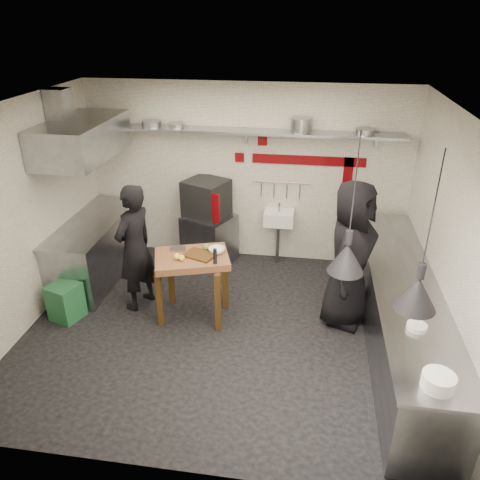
# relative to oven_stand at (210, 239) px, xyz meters

# --- Properties ---
(floor) EXTENTS (5.00, 5.00, 0.00)m
(floor) POSITION_rel_oven_stand_xyz_m (0.54, -1.78, -0.40)
(floor) COLOR black
(floor) RESTS_ON ground
(ceiling) EXTENTS (5.00, 5.00, 0.00)m
(ceiling) POSITION_rel_oven_stand_xyz_m (0.54, -1.78, 2.40)
(ceiling) COLOR silver
(ceiling) RESTS_ON floor
(wall_back) EXTENTS (5.00, 0.04, 2.80)m
(wall_back) POSITION_rel_oven_stand_xyz_m (0.54, 0.32, 1.00)
(wall_back) COLOR silver
(wall_back) RESTS_ON floor
(wall_front) EXTENTS (5.00, 0.04, 2.80)m
(wall_front) POSITION_rel_oven_stand_xyz_m (0.54, -3.88, 1.00)
(wall_front) COLOR silver
(wall_front) RESTS_ON floor
(wall_left) EXTENTS (0.04, 4.20, 2.80)m
(wall_left) POSITION_rel_oven_stand_xyz_m (-1.96, -1.78, 1.00)
(wall_left) COLOR silver
(wall_left) RESTS_ON floor
(wall_right) EXTENTS (0.04, 4.20, 2.80)m
(wall_right) POSITION_rel_oven_stand_xyz_m (3.04, -1.78, 1.00)
(wall_right) COLOR silver
(wall_right) RESTS_ON floor
(red_band_horiz) EXTENTS (1.70, 0.02, 0.14)m
(red_band_horiz) POSITION_rel_oven_stand_xyz_m (1.49, 0.30, 1.28)
(red_band_horiz) COLOR #5E0408
(red_band_horiz) RESTS_ON wall_back
(red_band_vert) EXTENTS (0.14, 0.02, 1.10)m
(red_band_vert) POSITION_rel_oven_stand_xyz_m (2.09, 0.30, 0.80)
(red_band_vert) COLOR #5E0408
(red_band_vert) RESTS_ON wall_back
(red_tile_a) EXTENTS (0.14, 0.02, 0.14)m
(red_tile_a) POSITION_rel_oven_stand_xyz_m (0.79, 0.30, 1.55)
(red_tile_a) COLOR #5E0408
(red_tile_a) RESTS_ON wall_back
(red_tile_b) EXTENTS (0.14, 0.02, 0.14)m
(red_tile_b) POSITION_rel_oven_stand_xyz_m (0.44, 0.30, 1.28)
(red_tile_b) COLOR #5E0408
(red_tile_b) RESTS_ON wall_back
(back_shelf) EXTENTS (4.60, 0.34, 0.04)m
(back_shelf) POSITION_rel_oven_stand_xyz_m (0.54, 0.14, 1.72)
(back_shelf) COLOR gray
(back_shelf) RESTS_ON wall_back
(shelf_bracket_left) EXTENTS (0.04, 0.06, 0.24)m
(shelf_bracket_left) POSITION_rel_oven_stand_xyz_m (-1.36, 0.29, 1.62)
(shelf_bracket_left) COLOR gray
(shelf_bracket_left) RESTS_ON wall_back
(shelf_bracket_mid) EXTENTS (0.04, 0.06, 0.24)m
(shelf_bracket_mid) POSITION_rel_oven_stand_xyz_m (0.54, 0.29, 1.62)
(shelf_bracket_mid) COLOR gray
(shelf_bracket_mid) RESTS_ON wall_back
(shelf_bracket_right) EXTENTS (0.04, 0.06, 0.24)m
(shelf_bracket_right) POSITION_rel_oven_stand_xyz_m (2.44, 0.29, 1.62)
(shelf_bracket_right) COLOR gray
(shelf_bracket_right) RESTS_ON wall_back
(pan_far_left) EXTENTS (0.33, 0.33, 0.09)m
(pan_far_left) POSITION_rel_oven_stand_xyz_m (-0.86, 0.14, 1.79)
(pan_far_left) COLOR gray
(pan_far_left) RESTS_ON back_shelf
(pan_mid_left) EXTENTS (0.31, 0.31, 0.07)m
(pan_mid_left) POSITION_rel_oven_stand_xyz_m (-0.48, 0.14, 1.78)
(pan_mid_left) COLOR gray
(pan_mid_left) RESTS_ON back_shelf
(stock_pot) EXTENTS (0.39, 0.39, 0.20)m
(stock_pot) POSITION_rel_oven_stand_xyz_m (1.36, 0.14, 1.84)
(stock_pot) COLOR gray
(stock_pot) RESTS_ON back_shelf
(pan_right) EXTENTS (0.34, 0.34, 0.08)m
(pan_right) POSITION_rel_oven_stand_xyz_m (2.25, 0.14, 1.78)
(pan_right) COLOR gray
(pan_right) RESTS_ON back_shelf
(oven_stand) EXTENTS (0.91, 0.88, 0.80)m
(oven_stand) POSITION_rel_oven_stand_xyz_m (0.00, 0.00, 0.00)
(oven_stand) COLOR gray
(oven_stand) RESTS_ON floor
(combi_oven) EXTENTS (0.78, 0.76, 0.58)m
(combi_oven) POSITION_rel_oven_stand_xyz_m (-0.03, 0.01, 0.69)
(combi_oven) COLOR black
(combi_oven) RESTS_ON oven_stand
(oven_door) EXTENTS (0.45, 0.23, 0.46)m
(oven_door) POSITION_rel_oven_stand_xyz_m (0.02, -0.28, 0.69)
(oven_door) COLOR #5E0408
(oven_door) RESTS_ON combi_oven
(oven_glass) EXTENTS (0.32, 0.16, 0.34)m
(oven_glass) POSITION_rel_oven_stand_xyz_m (0.00, -0.27, 0.69)
(oven_glass) COLOR black
(oven_glass) RESTS_ON oven_door
(hand_sink) EXTENTS (0.46, 0.34, 0.22)m
(hand_sink) POSITION_rel_oven_stand_xyz_m (1.09, 0.14, 0.38)
(hand_sink) COLOR white
(hand_sink) RESTS_ON wall_back
(sink_tap) EXTENTS (0.03, 0.03, 0.14)m
(sink_tap) POSITION_rel_oven_stand_xyz_m (1.09, 0.14, 0.56)
(sink_tap) COLOR gray
(sink_tap) RESTS_ON hand_sink
(sink_drain) EXTENTS (0.06, 0.06, 0.66)m
(sink_drain) POSITION_rel_oven_stand_xyz_m (1.09, 0.10, -0.06)
(sink_drain) COLOR gray
(sink_drain) RESTS_ON floor
(utensil_rail) EXTENTS (0.90, 0.02, 0.02)m
(utensil_rail) POSITION_rel_oven_stand_xyz_m (1.09, 0.28, 0.92)
(utensil_rail) COLOR gray
(utensil_rail) RESTS_ON wall_back
(counter_right) EXTENTS (0.70, 3.80, 0.90)m
(counter_right) POSITION_rel_oven_stand_xyz_m (2.69, -1.78, 0.05)
(counter_right) COLOR gray
(counter_right) RESTS_ON floor
(counter_right_top) EXTENTS (0.76, 3.90, 0.03)m
(counter_right_top) POSITION_rel_oven_stand_xyz_m (2.69, -1.78, 0.52)
(counter_right_top) COLOR gray
(counter_right_top) RESTS_ON counter_right
(plate_stack) EXTENTS (0.36, 0.36, 0.13)m
(plate_stack) POSITION_rel_oven_stand_xyz_m (2.66, -3.49, 0.60)
(plate_stack) COLOR white
(plate_stack) RESTS_ON counter_right_top
(small_bowl_right) EXTENTS (0.26, 0.26, 0.05)m
(small_bowl_right) POSITION_rel_oven_stand_xyz_m (2.64, -2.70, 0.56)
(small_bowl_right) COLOR white
(small_bowl_right) RESTS_ON counter_right_top
(counter_left) EXTENTS (0.70, 1.90, 0.90)m
(counter_left) POSITION_rel_oven_stand_xyz_m (-1.61, -0.73, 0.05)
(counter_left) COLOR gray
(counter_left) RESTS_ON floor
(counter_left_top) EXTENTS (0.76, 2.00, 0.03)m
(counter_left_top) POSITION_rel_oven_stand_xyz_m (-1.61, -0.73, 0.52)
(counter_left_top) COLOR gray
(counter_left_top) RESTS_ON counter_left
(extractor_hood) EXTENTS (0.78, 1.60, 0.50)m
(extractor_hood) POSITION_rel_oven_stand_xyz_m (-1.56, -0.73, 1.75)
(extractor_hood) COLOR gray
(extractor_hood) RESTS_ON ceiling
(hood_duct) EXTENTS (0.28, 0.28, 0.50)m
(hood_duct) POSITION_rel_oven_stand_xyz_m (-1.81, -0.73, 2.15)
(hood_duct) COLOR gray
(hood_duct) RESTS_ON ceiling
(green_bin) EXTENTS (0.45, 0.45, 0.50)m
(green_bin) POSITION_rel_oven_stand_xyz_m (-1.56, -1.83, -0.15)
(green_bin) COLOR #205E34
(green_bin) RESTS_ON floor
(prep_table) EXTENTS (1.07, 0.89, 0.92)m
(prep_table) POSITION_rel_oven_stand_xyz_m (0.11, -1.54, 0.06)
(prep_table) COLOR brown
(prep_table) RESTS_ON floor
(cutting_board) EXTENTS (0.45, 0.38, 0.02)m
(cutting_board) POSITION_rel_oven_stand_xyz_m (0.21, -1.53, 0.53)
(cutting_board) COLOR #462C12
(cutting_board) RESTS_ON prep_table
(pepper_mill) EXTENTS (0.06, 0.06, 0.20)m
(pepper_mill) POSITION_rel_oven_stand_xyz_m (0.44, -1.69, 0.62)
(pepper_mill) COLOR black
(pepper_mill) RESTS_ON prep_table
(lemon_a) EXTENTS (0.10, 0.10, 0.08)m
(lemon_a) POSITION_rel_oven_stand_xyz_m (-0.05, -1.66, 0.56)
(lemon_a) COLOR yellow
(lemon_a) RESTS_ON prep_table
(lemon_b) EXTENTS (0.10, 0.10, 0.08)m
(lemon_b) POSITION_rel_oven_stand_xyz_m (0.02, -1.68, 0.56)
(lemon_b) COLOR yellow
(lemon_b) RESTS_ON prep_table
(veg_ball) EXTENTS (0.11, 0.11, 0.09)m
(veg_ball) POSITION_rel_oven_stand_xyz_m (0.26, -1.37, 0.57)
(veg_ball) COLOR #568334
(veg_ball) RESTS_ON prep_table
(steel_tray) EXTENTS (0.21, 0.15, 0.03)m
(steel_tray) POSITION_rel_oven_stand_xyz_m (-0.10, -1.41, 0.54)
(steel_tray) COLOR gray
(steel_tray) RESTS_ON prep_table
(bowl) EXTENTS (0.28, 0.28, 0.07)m
(bowl) POSITION_rel_oven_stand_xyz_m (0.41, -1.41, 0.55)
(bowl) COLOR white
(bowl) RESTS_ON prep_table
(heat_lamp_near) EXTENTS (0.46, 0.46, 1.39)m
(heat_lamp_near) POSITION_rel_oven_stand_xyz_m (1.92, -2.52, 1.71)
(heat_lamp_near) COLOR black
(heat_lamp_near) RESTS_ON ceiling
(heat_lamp_far) EXTENTS (0.41, 0.41, 1.43)m
(heat_lamp_far) POSITION_rel_oven_stand_xyz_m (2.49, -3.01, 1.69)
(heat_lamp_far) COLOR black
(heat_lamp_far) RESTS_ON ceiling
(chef_left) EXTENTS (0.63, 0.76, 1.77)m
(chef_left) POSITION_rel_oven_stand_xyz_m (-0.70, -1.38, 0.48)
(chef_left) COLOR black
(chef_left) RESTS_ON floor
(chef_right) EXTENTS (0.95, 1.12, 1.94)m
(chef_right) POSITION_rel_oven_stand_xyz_m (2.09, -1.32, 0.57)
(chef_right) COLOR black
(chef_right) RESTS_ON floor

